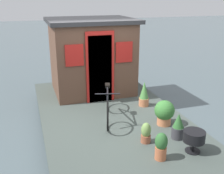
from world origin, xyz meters
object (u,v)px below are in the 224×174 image
object	(u,v)px
potted_plant_lavender	(164,112)
potted_plant_sage	(146,133)
potted_plant_ivy	(144,94)
charcoal_grill	(194,137)
houseboat_cabin	(92,56)
potted_plant_fern	(161,146)
potted_plant_succulent	(178,127)
bicycle	(108,104)

from	to	relation	value
potted_plant_lavender	potted_plant_sage	size ratio (longest dim) A/B	1.36
potted_plant_ivy	charcoal_grill	size ratio (longest dim) A/B	1.58
houseboat_cabin	charcoal_grill	bearing A→B (deg)	-166.20
potted_plant_fern	potted_plant_ivy	bearing A→B (deg)	-17.39
potted_plant_ivy	charcoal_grill	distance (m)	2.17
houseboat_cabin	potted_plant_lavender	distance (m)	2.83
houseboat_cabin	potted_plant_succulent	distance (m)	3.38
houseboat_cabin	potted_plant_fern	bearing A→B (deg)	-176.09
bicycle	charcoal_grill	xyz separation A→B (m)	(-1.72, -1.04, -0.07)
potted_plant_ivy	charcoal_grill	world-z (taller)	potted_plant_ivy
houseboat_cabin	charcoal_grill	distance (m)	3.85
houseboat_cabin	potted_plant_fern	distance (m)	3.78
potted_plant_lavender	potted_plant_ivy	size ratio (longest dim) A/B	0.86
potted_plant_ivy	potted_plant_sage	xyz separation A→B (m)	(-1.62, 0.69, -0.11)
potted_plant_fern	potted_plant_ivy	xyz separation A→B (m)	(2.20, -0.69, 0.05)
bicycle	potted_plant_lavender	xyz separation A→B (m)	(-0.63, -1.05, -0.07)
potted_plant_fern	potted_plant_lavender	bearing A→B (deg)	-30.73
potted_plant_succulent	potted_plant_ivy	world-z (taller)	potted_plant_ivy
bicycle	potted_plant_lavender	distance (m)	1.23
potted_plant_ivy	potted_plant_sage	bearing A→B (deg)	156.84
potted_plant_lavender	potted_plant_fern	xyz separation A→B (m)	(-1.12, 0.67, -0.04)
potted_plant_succulent	potted_plant_sage	bearing A→B (deg)	85.73
bicycle	potted_plant_ivy	distance (m)	1.17
potted_plant_lavender	potted_plant_sage	world-z (taller)	potted_plant_lavender
houseboat_cabin	potted_plant_fern	size ratio (longest dim) A/B	4.76
potted_plant_fern	potted_plant_sage	distance (m)	0.58
potted_plant_lavender	potted_plant_ivy	world-z (taller)	potted_plant_ivy
potted_plant_lavender	potted_plant_succulent	bearing A→B (deg)	177.37
houseboat_cabin	potted_plant_sage	size ratio (longest dim) A/B	5.80
houseboat_cabin	potted_plant_lavender	xyz separation A→B (m)	(-2.58, -0.92, -0.73)
potted_plant_lavender	charcoal_grill	size ratio (longest dim) A/B	1.36
potted_plant_fern	potted_plant_sage	world-z (taller)	potted_plant_fern
potted_plant_sage	potted_plant_lavender	bearing A→B (deg)	-50.88
potted_plant_succulent	potted_plant_sage	world-z (taller)	potted_plant_succulent
potted_plant_fern	potted_plant_ivy	size ratio (longest dim) A/B	0.78
houseboat_cabin	potted_plant_ivy	bearing A→B (deg)	-147.88
houseboat_cabin	potted_plant_succulent	bearing A→B (deg)	-164.30
potted_plant_sage	bicycle	bearing A→B (deg)	17.97
potted_plant_lavender	potted_plant_fern	size ratio (longest dim) A/B	1.11
potted_plant_sage	charcoal_grill	xyz separation A→B (m)	(-0.55, -0.65, 0.09)
bicycle	potted_plant_ivy	bearing A→B (deg)	-67.41
potted_plant_ivy	potted_plant_sage	size ratio (longest dim) A/B	1.57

